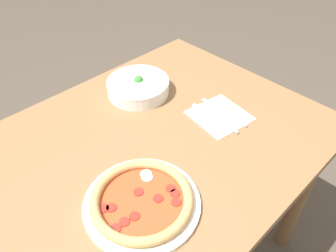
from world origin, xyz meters
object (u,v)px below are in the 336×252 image
(bowl, at_px, (138,86))
(pizza, at_px, (142,201))
(knife, at_px, (226,113))
(fork, at_px, (215,118))

(bowl, bearing_deg, pizza, -129.48)
(pizza, distance_m, knife, 0.45)
(fork, distance_m, knife, 0.05)
(bowl, xyz_separation_m, fork, (0.08, -0.30, -0.03))
(fork, height_order, knife, same)
(pizza, height_order, bowl, bowl)
(pizza, bearing_deg, fork, 12.15)
(pizza, xyz_separation_m, bowl, (0.31, 0.38, 0.01))
(pizza, height_order, knife, pizza)
(fork, relative_size, knife, 0.99)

